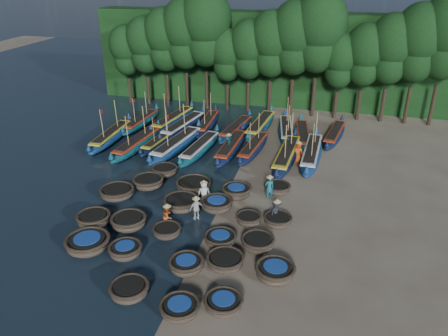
% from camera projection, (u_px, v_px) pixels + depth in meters
% --- Properties ---
extents(ground, '(120.00, 120.00, 0.00)m').
position_uv_depth(ground, '(222.00, 203.00, 29.60)').
color(ground, '#7D725B').
rests_on(ground, ground).
extents(foliage_wall, '(40.00, 3.00, 10.00)m').
position_uv_depth(foliage_wall, '(274.00, 59.00, 48.04)').
color(foliage_wall, black).
rests_on(foliage_wall, ground).
extents(coracle_2, '(2.00, 2.00, 0.74)m').
position_uv_depth(coracle_2, '(129.00, 290.00, 21.14)').
color(coracle_2, '#4E3F31').
rests_on(coracle_2, ground).
extents(coracle_3, '(2.33, 2.33, 0.66)m').
position_uv_depth(coracle_3, '(180.00, 308.00, 20.10)').
color(coracle_3, '#4E3F31').
rests_on(coracle_3, ground).
extents(coracle_4, '(2.19, 2.19, 0.69)m').
position_uv_depth(coracle_4, '(223.00, 303.00, 20.35)').
color(coracle_4, '#4E3F31').
rests_on(coracle_4, ground).
extents(coracle_5, '(3.13, 3.13, 0.84)m').
position_uv_depth(coracle_5, '(88.00, 243.00, 24.54)').
color(coracle_5, '#4E3F31').
rests_on(coracle_5, ground).
extents(coracle_6, '(2.11, 2.11, 0.75)m').
position_uv_depth(coracle_6, '(125.00, 250.00, 24.02)').
color(coracle_6, '#4E3F31').
rests_on(coracle_6, ground).
extents(coracle_7, '(2.06, 2.06, 0.77)m').
position_uv_depth(coracle_7, '(186.00, 264.00, 22.86)').
color(coracle_7, '#4E3F31').
rests_on(coracle_7, ground).
extents(coracle_8, '(2.09, 2.09, 0.70)m').
position_uv_depth(coracle_8, '(225.00, 261.00, 23.23)').
color(coracle_8, '#4E3F31').
rests_on(coracle_8, ground).
extents(coracle_9, '(2.15, 2.15, 0.84)m').
position_uv_depth(coracle_9, '(275.00, 271.00, 22.29)').
color(coracle_9, '#4E3F31').
rests_on(coracle_9, ground).
extents(coracle_10, '(2.58, 2.58, 0.80)m').
position_uv_depth(coracle_10, '(94.00, 219.00, 26.89)').
color(coracle_10, '#4E3F31').
rests_on(coracle_10, ground).
extents(coracle_11, '(2.54, 2.54, 0.82)m').
position_uv_depth(coracle_11, '(129.00, 221.00, 26.59)').
color(coracle_11, '#4E3F31').
rests_on(coracle_11, ground).
extents(coracle_12, '(1.89, 1.89, 0.64)m').
position_uv_depth(coracle_12, '(167.00, 231.00, 25.86)').
color(coracle_12, '#4E3F31').
rests_on(coracle_12, ground).
extents(coracle_13, '(2.01, 2.01, 0.65)m').
position_uv_depth(coracle_13, '(220.00, 238.00, 25.12)').
color(coracle_13, '#4E3F31').
rests_on(coracle_13, ground).
extents(coracle_14, '(2.10, 2.10, 0.76)m').
position_uv_depth(coracle_14, '(258.00, 242.00, 24.66)').
color(coracle_14, '#4E3F31').
rests_on(coracle_14, ground).
extents(coracle_15, '(2.88, 2.88, 0.78)m').
position_uv_depth(coracle_15, '(117.00, 192.00, 30.00)').
color(coracle_15, '#4E3F31').
rests_on(coracle_15, ground).
extents(coracle_16, '(2.56, 2.56, 0.84)m').
position_uv_depth(coracle_16, '(181.00, 203.00, 28.60)').
color(coracle_16, '#4E3F31').
rests_on(coracle_16, ground).
extents(coracle_17, '(2.13, 2.13, 0.82)m').
position_uv_depth(coracle_17, '(217.00, 204.00, 28.47)').
color(coracle_17, '#4E3F31').
rests_on(coracle_17, ground).
extents(coracle_18, '(1.69, 1.69, 0.64)m').
position_uv_depth(coracle_18, '(249.00, 219.00, 27.06)').
color(coracle_18, '#4E3F31').
rests_on(coracle_18, ground).
extents(coracle_19, '(2.12, 2.12, 0.67)m').
position_uv_depth(coracle_19, '(278.00, 220.00, 26.89)').
color(coracle_19, '#4E3F31').
rests_on(coracle_19, ground).
extents(coracle_20, '(2.58, 2.58, 0.83)m').
position_uv_depth(coracle_20, '(148.00, 182.00, 31.32)').
color(coracle_20, '#4E3F31').
rests_on(coracle_20, ground).
extents(coracle_21, '(2.33, 2.33, 0.76)m').
position_uv_depth(coracle_21, '(165.00, 170.00, 33.13)').
color(coracle_21, '#4E3F31').
rests_on(coracle_21, ground).
extents(coracle_22, '(2.54, 2.54, 0.83)m').
position_uv_depth(coracle_22, '(193.00, 185.00, 30.86)').
color(coracle_22, '#4E3F31').
rests_on(coracle_22, ground).
extents(coracle_23, '(2.42, 2.42, 0.84)m').
position_uv_depth(coracle_23, '(236.00, 191.00, 30.02)').
color(coracle_23, '#4E3F31').
rests_on(coracle_23, ground).
extents(coracle_24, '(1.90, 1.90, 0.67)m').
position_uv_depth(coracle_24, '(277.00, 188.00, 30.69)').
color(coracle_24, '#4E3F31').
rests_on(coracle_24, ground).
extents(long_boat_0, '(1.70, 8.46, 3.60)m').
position_uv_depth(long_boat_0, '(111.00, 136.00, 39.23)').
color(long_boat_0, navy).
rests_on(long_boat_0, ground).
extents(long_boat_1, '(2.28, 8.43, 3.60)m').
position_uv_depth(long_boat_1, '(137.00, 144.00, 37.61)').
color(long_boat_1, '#0E4F53').
rests_on(long_boat_1, ground).
extents(long_boat_2, '(2.13, 7.21, 3.09)m').
position_uv_depth(long_boat_2, '(161.00, 141.00, 38.45)').
color(long_boat_2, '#0F2139').
rests_on(long_boat_2, ground).
extents(long_boat_3, '(2.99, 9.01, 3.87)m').
position_uv_depth(long_boat_3, '(177.00, 145.00, 37.29)').
color(long_boat_3, navy).
rests_on(long_boat_3, ground).
extents(long_boat_4, '(2.34, 8.09, 1.43)m').
position_uv_depth(long_boat_4, '(200.00, 148.00, 36.83)').
color(long_boat_4, '#0E4F53').
rests_on(long_boat_4, ground).
extents(long_boat_5, '(1.78, 8.35, 1.47)m').
position_uv_depth(long_boat_5, '(231.00, 147.00, 36.91)').
color(long_boat_5, '#0F2139').
rests_on(long_boat_5, ground).
extents(long_boat_6, '(2.17, 7.68, 3.28)m').
position_uv_depth(long_boat_6, '(253.00, 148.00, 36.95)').
color(long_boat_6, '#0F2139').
rests_on(long_boat_6, ground).
extents(long_boat_7, '(2.09, 9.03, 3.84)m').
position_uv_depth(long_boat_7, '(287.00, 156.00, 35.19)').
color(long_boat_7, '#0F2139').
rests_on(long_boat_7, ground).
extents(long_boat_8, '(1.84, 8.98, 3.81)m').
position_uv_depth(long_boat_8, '(311.00, 154.00, 35.56)').
color(long_boat_8, navy).
rests_on(long_boat_8, ground).
extents(long_boat_9, '(1.69, 7.68, 3.26)m').
position_uv_depth(long_boat_9, '(141.00, 122.00, 42.92)').
color(long_boat_9, '#0E4F53').
rests_on(long_boat_9, ground).
extents(long_boat_10, '(2.79, 8.66, 3.72)m').
position_uv_depth(long_boat_10, '(173.00, 120.00, 43.14)').
color(long_boat_10, navy).
rests_on(long_boat_10, ground).
extents(long_boat_11, '(2.98, 8.64, 1.54)m').
position_uv_depth(long_boat_11, '(183.00, 126.00, 41.59)').
color(long_boat_11, '#0F2139').
rests_on(long_boat_11, ground).
extents(long_boat_12, '(1.66, 7.82, 3.32)m').
position_uv_depth(long_boat_12, '(207.00, 124.00, 42.39)').
color(long_boat_12, '#0F2139').
rests_on(long_boat_12, ground).
extents(long_boat_13, '(2.55, 7.82, 1.39)m').
position_uv_depth(long_boat_13, '(236.00, 129.00, 41.03)').
color(long_boat_13, navy).
rests_on(long_boat_13, ground).
extents(long_boat_14, '(2.39, 8.75, 1.55)m').
position_uv_depth(long_boat_14, '(261.00, 125.00, 41.71)').
color(long_boat_14, '#0E4F53').
rests_on(long_boat_14, ground).
extents(long_boat_15, '(2.55, 7.97, 3.42)m').
position_uv_depth(long_boat_15, '(286.00, 130.00, 40.70)').
color(long_boat_15, navy).
rests_on(long_boat_15, ground).
extents(long_boat_16, '(2.42, 7.98, 1.42)m').
position_uv_depth(long_boat_16, '(303.00, 135.00, 39.48)').
color(long_boat_16, '#0E4F53').
rests_on(long_boat_16, ground).
extents(long_boat_17, '(2.54, 7.64, 1.36)m').
position_uv_depth(long_boat_17, '(335.00, 135.00, 39.74)').
color(long_boat_17, '#0F2139').
rests_on(long_boat_17, ground).
extents(fisherman_0, '(0.99, 0.87, 1.91)m').
position_uv_depth(fisherman_0, '(204.00, 192.00, 29.02)').
color(fisherman_0, silver).
rests_on(fisherman_0, ground).
extents(fisherman_1, '(0.75, 0.63, 1.96)m').
position_uv_depth(fisherman_1, '(269.00, 187.00, 29.62)').
color(fisherman_1, '#185B68').
rests_on(fisherman_1, ground).
extents(fisherman_2, '(0.61, 0.77, 1.74)m').
position_uv_depth(fisherman_2, '(168.00, 215.00, 26.53)').
color(fisherman_2, '#C04D19').
rests_on(fisherman_2, ground).
extents(fisherman_3, '(1.00, 1.14, 1.73)m').
position_uv_depth(fisherman_3, '(277.00, 211.00, 27.05)').
color(fisherman_3, black).
rests_on(fisherman_3, ground).
extents(fisherman_4, '(0.95, 0.89, 1.77)m').
position_uv_depth(fisherman_4, '(196.00, 207.00, 27.33)').
color(fisherman_4, silver).
rests_on(fisherman_4, ground).
extents(fisherman_5, '(0.87, 1.70, 1.95)m').
position_uv_depth(fisherman_5, '(229.00, 144.00, 36.74)').
color(fisherman_5, '#185B68').
rests_on(fisherman_5, ground).
extents(fisherman_6, '(1.01, 0.82, 1.98)m').
position_uv_depth(fisherman_6, '(298.00, 152.00, 35.08)').
color(fisherman_6, '#C04D19').
rests_on(fisherman_6, ground).
extents(tree_0, '(3.68, 3.68, 8.68)m').
position_uv_depth(tree_0, '(126.00, 50.00, 48.05)').
color(tree_0, black).
rests_on(tree_0, ground).
extents(tree_1, '(4.09, 4.09, 9.65)m').
position_uv_depth(tree_1, '(145.00, 44.00, 47.26)').
color(tree_1, black).
rests_on(tree_1, ground).
extents(tree_2, '(4.51, 4.51, 10.63)m').
position_uv_depth(tree_2, '(164.00, 39.00, 46.46)').
color(tree_2, black).
rests_on(tree_2, ground).
extents(tree_3, '(4.92, 4.92, 11.60)m').
position_uv_depth(tree_3, '(185.00, 33.00, 45.67)').
color(tree_3, black).
rests_on(tree_3, ground).
extents(tree_4, '(5.34, 5.34, 12.58)m').
position_uv_depth(tree_4, '(206.00, 27.00, 44.88)').
color(tree_4, black).
rests_on(tree_4, ground).
extents(tree_5, '(3.68, 3.68, 8.68)m').
position_uv_depth(tree_5, '(227.00, 55.00, 45.54)').
color(tree_5, black).
rests_on(tree_5, ground).
extents(tree_6, '(4.09, 4.09, 9.65)m').
position_uv_depth(tree_6, '(249.00, 49.00, 44.74)').
color(tree_6, black).
rests_on(tree_6, ground).
extents(tree_7, '(4.51, 4.51, 10.63)m').
position_uv_depth(tree_7, '(272.00, 43.00, 43.95)').
color(tree_7, black).
rests_on(tree_7, ground).
extents(tree_8, '(4.92, 4.92, 11.60)m').
position_uv_depth(tree_8, '(295.00, 37.00, 43.16)').
color(tree_8, black).
rests_on(tree_8, ground).
extents(tree_9, '(5.34, 5.34, 12.58)m').
position_uv_depth(tree_9, '(319.00, 31.00, 42.36)').
color(tree_9, black).
rests_on(tree_9, ground).
extents(tree_10, '(3.68, 3.68, 8.68)m').
position_uv_depth(tree_10, '(340.00, 60.00, 43.02)').
color(tree_10, black).
rests_on(tree_10, ground).
extents(tree_11, '(4.09, 4.09, 9.65)m').
position_uv_depth(tree_11, '(366.00, 54.00, 42.23)').
color(tree_11, black).
rests_on(tree_11, ground).
extents(tree_12, '(4.51, 4.51, 10.63)m').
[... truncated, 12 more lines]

